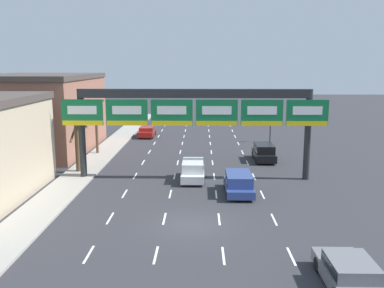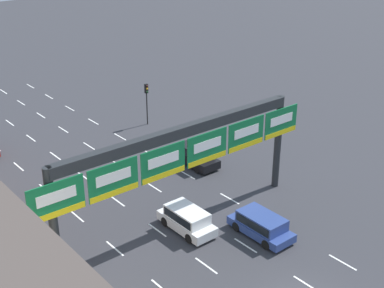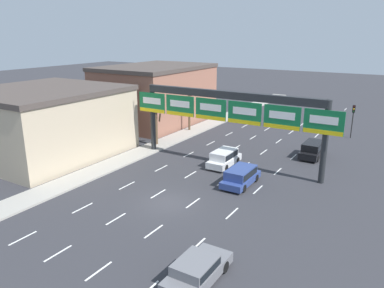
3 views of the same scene
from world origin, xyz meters
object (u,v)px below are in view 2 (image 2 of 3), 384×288
object	(u,v)px
suv_black	(195,155)
traffic_light_near_gantry	(147,96)
tree_bare_second	(28,236)
sign_gantry	(183,149)
suv_white	(187,218)
suv_blue	(261,224)

from	to	relation	value
suv_black	traffic_light_near_gantry	bearing A→B (deg)	77.71
suv_black	tree_bare_second	size ratio (longest dim) A/B	0.93
sign_gantry	suv_white	size ratio (longest dim) A/B	4.86
suv_blue	tree_bare_second	bearing A→B (deg)	156.30
sign_gantry	traffic_light_near_gantry	xyz separation A→B (m)	(8.80, 16.78, -2.74)
suv_black	tree_bare_second	world-z (taller)	tree_bare_second
suv_blue	tree_bare_second	world-z (taller)	tree_bare_second
suv_black	suv_blue	size ratio (longest dim) A/B	0.99
suv_black	sign_gantry	bearing A→B (deg)	-134.25
suv_black	tree_bare_second	xyz separation A→B (m)	(-16.56, -5.00, 1.61)
sign_gantry	traffic_light_near_gantry	world-z (taller)	sign_gantry
traffic_light_near_gantry	suv_black	bearing A→B (deg)	-102.29
suv_white	traffic_light_near_gantry	distance (m)	19.49
traffic_light_near_gantry	tree_bare_second	size ratio (longest dim) A/B	0.87
traffic_light_near_gantry	suv_white	bearing A→B (deg)	-117.30
sign_gantry	tree_bare_second	bearing A→B (deg)	169.76
traffic_light_near_gantry	tree_bare_second	xyz separation A→B (m)	(-18.74, -14.98, -0.45)
suv_white	tree_bare_second	world-z (taller)	tree_bare_second
sign_gantry	suv_white	world-z (taller)	sign_gantry
suv_white	tree_bare_second	distance (m)	10.23
tree_bare_second	suv_black	bearing A→B (deg)	16.80
sign_gantry	suv_black	xyz separation A→B (m)	(6.62, 6.80, -4.79)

